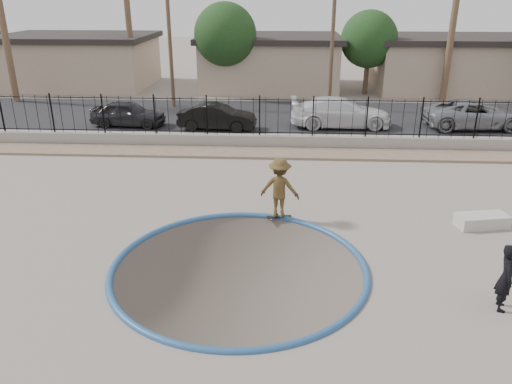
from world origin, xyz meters
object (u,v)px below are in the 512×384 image
object	(u,v)px
car_d	(474,114)
videographer	(506,278)
skateboard	(279,217)
car_c	(341,112)
skater	(280,191)
concrete_ledge	(482,221)
car_a	(128,113)
car_b	(217,117)

from	to	relation	value
car_d	videographer	bearing A→B (deg)	159.58
skateboard	car_c	distance (m)	12.54
skater	car_d	size ratio (longest dim) A/B	0.37
skater	car_d	bearing A→B (deg)	-119.22
skateboard	car_c	size ratio (longest dim) A/B	0.15
concrete_ledge	car_d	bearing A→B (deg)	72.48
car_a	car_b	bearing A→B (deg)	-91.37
videographer	car_b	size ratio (longest dim) A/B	0.40
car_c	skater	bearing A→B (deg)	163.46
videographer	concrete_ledge	bearing A→B (deg)	-1.42
skater	car_b	size ratio (longest dim) A/B	0.48
skateboard	car_b	size ratio (longest dim) A/B	0.20
car_b	skater	bearing A→B (deg)	-158.52
car_b	car_c	distance (m)	6.74
skater	car_a	size ratio (longest dim) A/B	0.49
skater	concrete_ledge	size ratio (longest dim) A/B	1.24
car_c	skateboard	bearing A→B (deg)	163.46
skater	car_a	world-z (taller)	skater
car_d	car_b	bearing A→B (deg)	90.68
concrete_ledge	car_b	size ratio (longest dim) A/B	0.39
videographer	car_c	world-z (taller)	videographer
skateboard	car_a	world-z (taller)	car_a
car_a	car_b	distance (m)	5.01
car_b	car_d	world-z (taller)	car_d
videographer	car_d	world-z (taller)	videographer
car_b	car_c	size ratio (longest dim) A/B	0.76
videographer	car_d	size ratio (longest dim) A/B	0.31
concrete_ledge	skater	bearing A→B (deg)	178.01
videographer	car_a	bearing A→B (deg)	53.09
skater	skateboard	bearing A→B (deg)	-78.89
skater	videographer	distance (m)	7.10
skater	car_c	size ratio (longest dim) A/B	0.36
videographer	car_b	bearing A→B (deg)	41.95
videographer	car_c	distance (m)	16.96
car_a	car_c	world-z (taller)	car_c
car_a	car_b	size ratio (longest dim) A/B	0.98
videographer	car_a	world-z (taller)	videographer
car_a	car_c	xyz separation A→B (m)	(11.66, 0.45, 0.10)
car_c	car_d	size ratio (longest dim) A/B	1.01
skater	concrete_ledge	xyz separation A→B (m)	(6.46, -0.22, -0.79)
car_a	car_c	bearing A→B (deg)	-83.67
car_d	car_a	bearing A→B (deg)	88.08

